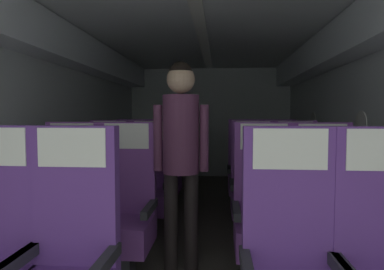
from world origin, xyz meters
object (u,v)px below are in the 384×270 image
(seat_c_left_aisle, at_px, (149,185))
(seat_d_right_window, at_px, (245,171))
(seat_c_right_aisle, at_px, (296,188))
(seat_d_left_window, at_px, (131,170))
(seat_b_right_window, at_px, (264,213))
(seat_d_right_aisle, at_px, (279,172))
(seat_a_left_aisle, at_px, (67,265))
(seat_b_right_aisle, at_px, (324,215))
(seat_d_left_aisle, at_px, (164,170))
(flight_attendant, at_px, (181,143))
(seat_b_left_window, at_px, (69,209))
(seat_b_left_aisle, at_px, (124,211))
(seat_c_right_window, at_px, (253,187))
(seat_c_left_window, at_px, (108,184))

(seat_c_left_aisle, xyz_separation_m, seat_d_right_window, (1.08, 0.94, 0.00))
(seat_c_right_aisle, distance_m, seat_d_left_window, 2.19)
(seat_b_right_window, xyz_separation_m, seat_d_right_window, (0.00, 1.88, 0.00))
(seat_d_right_aisle, bearing_deg, seat_b_right_window, -103.19)
(seat_a_left_aisle, height_order, seat_d_left_window, same)
(seat_b_right_aisle, bearing_deg, seat_a_left_aisle, -148.20)
(seat_d_left_aisle, relative_size, flight_attendant, 0.71)
(seat_b_right_aisle, bearing_deg, flight_attendant, 177.05)
(seat_b_right_aisle, bearing_deg, seat_b_right_window, 179.10)
(seat_b_left_window, bearing_deg, seat_a_left_aisle, -65.51)
(seat_a_left_aisle, distance_m, seat_d_left_window, 2.87)
(seat_b_left_window, bearing_deg, seat_b_left_aisle, -0.73)
(seat_b_left_window, relative_size, seat_b_left_aisle, 1.00)
(seat_a_left_aisle, height_order, seat_b_left_aisle, same)
(seat_a_left_aisle, distance_m, seat_d_right_window, 3.04)
(seat_b_right_aisle, xyz_separation_m, seat_d_right_aisle, (0.01, 1.90, 0.00))
(seat_a_left_aisle, distance_m, seat_b_right_aisle, 1.80)
(seat_d_left_window, bearing_deg, seat_a_left_aisle, -81.22)
(seat_b_right_aisle, height_order, seat_c_right_window, same)
(seat_b_left_aisle, xyz_separation_m, seat_d_left_aisle, (-0.01, 1.90, 0.00))
(seat_b_left_aisle, height_order, seat_c_right_aisle, same)
(seat_c_right_window, distance_m, seat_d_right_aisle, 1.06)
(seat_c_left_window, xyz_separation_m, seat_d_left_window, (-0.00, 0.95, 0.00))
(seat_b_right_aisle, distance_m, seat_d_left_aisle, 2.42)
(seat_c_right_window, bearing_deg, seat_c_left_aisle, 179.37)
(seat_b_left_window, relative_size, seat_d_right_window, 1.00)
(seat_c_right_aisle, bearing_deg, seat_b_right_window, -115.38)
(seat_b_right_aisle, distance_m, seat_c_left_window, 2.18)
(seat_c_left_aisle, xyz_separation_m, seat_c_right_aisle, (1.52, -0.00, 0.00))
(seat_c_right_window, relative_size, seat_d_right_aisle, 1.00)
(seat_c_left_window, height_order, seat_c_right_window, same)
(seat_a_left_aisle, xyz_separation_m, seat_d_left_window, (-0.44, 2.83, 0.00))
(flight_attendant, bearing_deg, seat_c_left_aisle, -57.87)
(seat_b_left_window, distance_m, seat_d_left_aisle, 1.94)
(seat_b_left_window, relative_size, seat_c_left_aisle, 1.00)
(seat_b_right_window, distance_m, seat_d_right_window, 1.88)
(seat_a_left_aisle, bearing_deg, seat_b_left_aisle, 88.92)
(seat_b_right_aisle, distance_m, flight_attendant, 1.20)
(seat_d_right_window, distance_m, flight_attendant, 2.01)
(seat_c_right_aisle, bearing_deg, seat_c_left_window, -179.89)
(seat_b_left_window, xyz_separation_m, seat_c_left_aisle, (0.44, 0.95, 0.00))
(seat_c_left_aisle, xyz_separation_m, seat_d_left_window, (-0.45, 0.94, 0.00))
(seat_b_right_aisle, height_order, flight_attendant, flight_attendant)
(seat_c_left_window, bearing_deg, seat_d_left_window, 90.12)
(seat_b_left_window, distance_m, seat_d_right_window, 2.43)
(seat_b_left_aisle, xyz_separation_m, flight_attendant, (0.44, 0.06, 0.53))
(seat_b_left_aisle, xyz_separation_m, seat_c_right_window, (1.08, 0.94, 0.00))
(seat_b_right_aisle, height_order, seat_d_right_window, same)
(seat_b_right_window, relative_size, seat_d_left_aisle, 1.00)
(seat_b_left_aisle, height_order, flight_attendant, flight_attendant)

